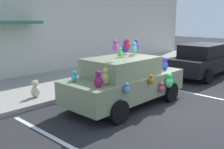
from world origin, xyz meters
TOP-DOWN VIEW (x-y plane):
  - ground_plane at (0.00, 0.00)m, footprint 60.00×60.00m
  - sidewalk at (0.00, 5.00)m, footprint 24.00×4.00m
  - storefront_building at (-0.02, 7.14)m, footprint 24.00×1.25m
  - parking_stripe_front at (1.92, 1.00)m, footprint 0.12×3.60m
  - parking_stripe_rear at (-3.71, 1.00)m, footprint 0.12×3.60m
  - plush_covered_car at (-0.80, 1.30)m, footprint 4.14×2.04m
  - parked_sedan_behind at (5.05, 1.38)m, footprint 4.55×1.86m
  - teddy_bear_on_sidewalk at (-2.56, 3.69)m, footprint 0.30×0.25m

SIDE VIEW (x-z plane):
  - ground_plane at x=0.00m, z-range 0.00..0.00m
  - parking_stripe_front at x=1.92m, z-range 0.00..0.01m
  - parking_stripe_rear at x=-3.71m, z-range 0.00..0.01m
  - sidewalk at x=0.00m, z-range 0.00..0.15m
  - teddy_bear_on_sidewalk at x=-2.56m, z-range 0.13..0.71m
  - parked_sedan_behind at x=5.05m, z-range 0.02..1.56m
  - plush_covered_car at x=-0.80m, z-range -0.26..1.87m
  - storefront_building at x=-0.02m, z-range -0.01..6.39m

